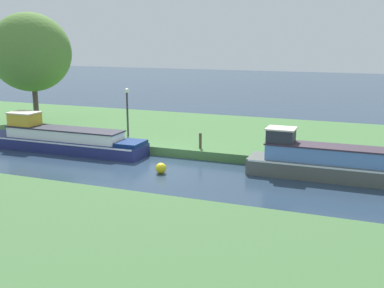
{
  "coord_description": "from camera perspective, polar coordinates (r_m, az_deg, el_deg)",
  "views": [
    {
      "loc": [
        8.43,
        -17.02,
        5.39
      ],
      "look_at": [
        1.31,
        1.2,
        0.9
      ],
      "focal_mm": 43.46,
      "sensor_mm": 36.0,
      "label": 1
    }
  ],
  "objects": [
    {
      "name": "slate_barge",
      "position": [
        18.85,
        19.17,
        -2.51
      ],
      "size": [
        8.57,
        1.48,
        1.88
      ],
      "color": "#51564F",
      "rests_on": "ground_plane"
    },
    {
      "name": "willow_tree_left",
      "position": [
        29.37,
        -19.33,
        10.56
      ],
      "size": [
        5.38,
        3.6,
        6.45
      ],
      "color": "brown",
      "rests_on": "riverbank_far"
    },
    {
      "name": "channel_buoy",
      "position": [
        18.91,
        -3.83,
        -2.98
      ],
      "size": [
        0.44,
        0.44,
        0.44
      ],
      "primitive_type": "sphere",
      "color": "yellow",
      "rests_on": "ground_plane"
    },
    {
      "name": "navy_narrowboat",
      "position": [
        23.49,
        -15.83,
        0.54
      ],
      "size": [
        8.86,
        1.63,
        1.79
      ],
      "color": "navy",
      "rests_on": "ground_plane"
    },
    {
      "name": "ground_plane",
      "position": [
        19.75,
        -4.81,
        -2.96
      ],
      "size": [
        120.0,
        120.0,
        0.0
      ],
      "primitive_type": "plane",
      "color": "#25384C"
    },
    {
      "name": "lamp_post",
      "position": [
        24.21,
        -7.96,
        4.72
      ],
      "size": [
        0.24,
        0.24,
        2.47
      ],
      "color": "#333338",
      "rests_on": "riverbank_far"
    },
    {
      "name": "mooring_post_near",
      "position": [
        21.43,
        1.03,
        0.42
      ],
      "size": [
        0.13,
        0.13,
        0.7
      ],
      "primitive_type": "cylinder",
      "color": "#4D4129",
      "rests_on": "riverbank_far"
    },
    {
      "name": "riverbank_far",
      "position": [
        25.98,
        1.98,
        1.39
      ],
      "size": [
        72.0,
        10.0,
        0.4
      ],
      "primitive_type": "cube",
      "color": "#44733C",
      "rests_on": "ground_plane"
    }
  ]
}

